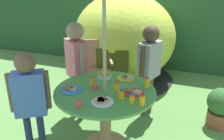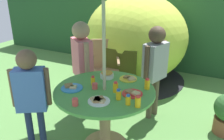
% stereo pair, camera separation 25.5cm
% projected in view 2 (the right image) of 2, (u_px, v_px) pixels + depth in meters
% --- Properties ---
extents(hedge_backdrop, '(9.00, 0.70, 1.69)m').
position_uv_depth(hedge_backdrop, '(172.00, 28.00, 5.13)').
color(hedge_backdrop, '#234C28').
rests_on(hedge_backdrop, ground_plane).
extents(garden_table, '(1.10, 1.10, 0.74)m').
position_uv_depth(garden_table, '(105.00, 105.00, 2.66)').
color(garden_table, tan).
rests_on(garden_table, ground_plane).
extents(wooden_chair, '(0.61, 0.61, 0.96)m').
position_uv_depth(wooden_chair, '(105.00, 66.00, 3.80)').
color(wooden_chair, '#93704C').
rests_on(wooden_chair, ground_plane).
extents(dome_tent, '(2.08, 2.08, 1.63)m').
position_uv_depth(dome_tent, '(135.00, 38.00, 4.43)').
color(dome_tent, '#B2C63F').
rests_on(dome_tent, ground_plane).
extents(child_in_grey_shirt, '(0.29, 0.42, 1.31)m').
position_uv_depth(child_in_grey_shirt, '(155.00, 61.00, 3.16)').
color(child_in_grey_shirt, brown).
rests_on(child_in_grey_shirt, ground_plane).
extents(child_in_pink_shirt, '(0.40, 0.37, 1.36)m').
position_uv_depth(child_in_pink_shirt, '(82.00, 58.00, 3.19)').
color(child_in_pink_shirt, navy).
rests_on(child_in_pink_shirt, ground_plane).
extents(child_in_blue_shirt, '(0.36, 0.31, 1.22)m').
position_uv_depth(child_in_blue_shirt, '(31.00, 90.00, 2.50)').
color(child_in_blue_shirt, navy).
rests_on(child_in_blue_shirt, ground_plane).
extents(snack_bowl, '(0.17, 0.17, 0.09)m').
position_uv_depth(snack_bowl, '(107.00, 75.00, 2.87)').
color(snack_bowl, white).
rests_on(snack_bowl, garden_table).
extents(plate_center_back, '(0.24, 0.24, 0.03)m').
position_uv_depth(plate_center_back, '(71.00, 87.00, 2.61)').
color(plate_center_back, '#338CD8').
rests_on(plate_center_back, garden_table).
extents(plate_center_front, '(0.22, 0.22, 0.03)m').
position_uv_depth(plate_center_front, '(99.00, 100.00, 2.33)').
color(plate_center_front, white).
rests_on(plate_center_front, garden_table).
extents(plate_near_right, '(0.22, 0.22, 0.03)m').
position_uv_depth(plate_near_right, '(132.00, 93.00, 2.48)').
color(plate_near_right, red).
rests_on(plate_near_right, garden_table).
extents(plate_mid_left, '(0.21, 0.21, 0.03)m').
position_uv_depth(plate_mid_left, '(129.00, 79.00, 2.83)').
color(plate_mid_left, yellow).
rests_on(plate_mid_left, garden_table).
extents(juice_bottle_near_left, '(0.06, 0.06, 0.12)m').
position_uv_depth(juice_bottle_near_left, '(147.00, 84.00, 2.58)').
color(juice_bottle_near_left, yellow).
rests_on(juice_bottle_near_left, garden_table).
extents(juice_bottle_far_left, '(0.06, 0.06, 0.12)m').
position_uv_depth(juice_bottle_far_left, '(138.00, 102.00, 2.22)').
color(juice_bottle_far_left, yellow).
rests_on(juice_bottle_far_left, garden_table).
extents(juice_bottle_far_right, '(0.05, 0.05, 0.11)m').
position_uv_depth(juice_bottle_far_right, '(128.00, 100.00, 2.27)').
color(juice_bottle_far_right, yellow).
rests_on(juice_bottle_far_right, garden_table).
extents(juice_bottle_mid_right, '(0.05, 0.05, 0.11)m').
position_uv_depth(juice_bottle_mid_right, '(119.00, 95.00, 2.36)').
color(juice_bottle_mid_right, yellow).
rests_on(juice_bottle_mid_right, garden_table).
extents(juice_bottle_front_edge, '(0.05, 0.05, 0.11)m').
position_uv_depth(juice_bottle_front_edge, '(93.00, 81.00, 2.68)').
color(juice_bottle_front_edge, yellow).
rests_on(juice_bottle_front_edge, garden_table).
extents(juice_bottle_back_edge, '(0.05, 0.05, 0.12)m').
position_uv_depth(juice_bottle_back_edge, '(115.00, 87.00, 2.50)').
color(juice_bottle_back_edge, yellow).
rests_on(juice_bottle_back_edge, garden_table).
extents(cup_near, '(0.06, 0.06, 0.06)m').
position_uv_depth(cup_near, '(95.00, 86.00, 2.59)').
color(cup_near, '#E04C47').
rests_on(cup_near, garden_table).
extents(cup_far, '(0.06, 0.06, 0.07)m').
position_uv_depth(cup_far, '(75.00, 102.00, 2.26)').
color(cup_far, '#E04C47').
rests_on(cup_far, garden_table).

